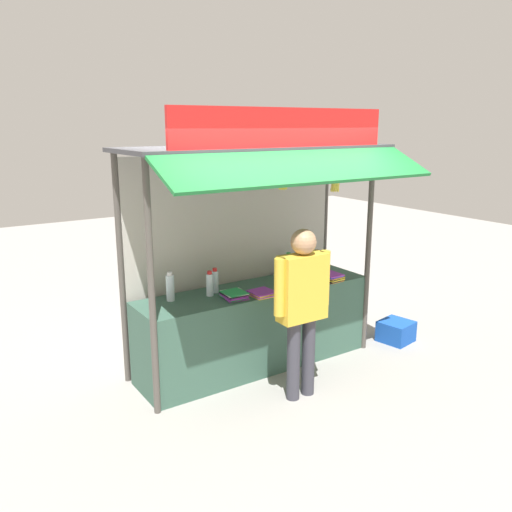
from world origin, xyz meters
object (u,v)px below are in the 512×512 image
Objects in this scene: water_bottle_center at (288,264)px; water_bottle_far_right at (170,287)px; magazine_stack_back_left at (290,281)px; banana_bunch_rightmost at (335,184)px; vendor_person at (302,299)px; water_bottle_rear_center at (215,281)px; magazine_stack_left at (234,295)px; water_bottle_back_right at (210,284)px; magazine_stack_front_right at (262,293)px; plastic_crate at (396,331)px; banana_bunch_inner_right at (283,182)px; magazine_stack_front_left at (330,277)px.

water_bottle_center is 0.90× the size of water_bottle_far_right.
magazine_stack_back_left is 1.15m from banana_bunch_rightmost.
vendor_person is at bearing -46.91° from water_bottle_far_right.
vendor_person is (-0.62, -1.03, -0.00)m from water_bottle_center.
magazine_stack_left is at bearing -76.06° from water_bottle_rear_center.
water_bottle_back_right reaches higher than magazine_stack_front_right.
water_bottle_center is 0.37m from magazine_stack_back_left.
magazine_stack_left is (0.07, -0.27, -0.09)m from water_bottle_rear_center.
banana_bunch_inner_right is at bearing -179.22° from plastic_crate.
magazine_stack_front_left reaches higher than magazine_stack_front_right.
water_bottle_back_right is 2.46m from plastic_crate.
plastic_crate is (0.91, -0.19, -0.78)m from magazine_stack_front_left.
magazine_stack_front_left is (0.45, -0.14, 0.00)m from magazine_stack_back_left.
magazine_stack_front_right is 1.15m from banana_bunch_inner_right.
plastic_crate is (1.82, -0.18, -0.76)m from magazine_stack_front_right.
plastic_crate is at bearing -11.89° from magazine_stack_front_left.
water_bottle_back_right is at bearing 168.50° from plastic_crate.
magazine_stack_left reaches higher than magazine_stack_front_right.
water_bottle_center is at bearing 21.52° from magazine_stack_left.
magazine_stack_back_left is at bearing 5.68° from magazine_stack_left.
water_bottle_back_right is 0.40m from water_bottle_far_right.
water_bottle_far_right is (-0.49, 0.02, 0.02)m from water_bottle_rear_center.
magazine_stack_back_left is 0.85× the size of banana_bunch_rightmost.
banana_bunch_inner_right reaches higher than water_bottle_center.
plastic_crate is (2.10, -0.26, -0.77)m from magazine_stack_left.
plastic_crate is (1.15, -0.63, -0.86)m from water_bottle_center.
plastic_crate is at bearing -6.93° from magazine_stack_left.
magazine_stack_left is at bearing 173.07° from plastic_crate.
water_bottle_far_right is 1.29m from vendor_person.
water_bottle_far_right is at bearing 168.41° from water_bottle_back_right.
vendor_person reaches higher than water_bottle_rear_center.
magazine_stack_front_left is at bearing 168.11° from plastic_crate.
magazine_stack_back_left is (1.30, -0.21, -0.10)m from water_bottle_far_right.
vendor_person is 2.01m from plastic_crate.
banana_bunch_rightmost is at bearing -83.62° from water_bottle_center.
vendor_person is at bearing -60.42° from water_bottle_back_right.
banana_bunch_inner_right is at bearing -42.07° from water_bottle_back_right.
water_bottle_center is at bearing 8.68° from water_bottle_back_right.
magazine_stack_back_left is (0.91, -0.13, -0.09)m from water_bottle_back_right.
vendor_person reaches higher than magazine_stack_back_left.
magazine_stack_front_right is at bearing -15.90° from magazine_stack_left.
banana_bunch_rightmost is 1.25m from vendor_person.
plastic_crate is at bearing -11.50° from water_bottle_back_right.
magazine_stack_front_right is (-0.92, -0.01, -0.02)m from magazine_stack_front_left.
water_bottle_far_right is 1.93m from banana_bunch_rightmost.
water_bottle_center is at bearing 119.41° from magazine_stack_front_left.
magazine_stack_front_right is (0.35, -0.35, -0.10)m from water_bottle_rear_center.
magazine_stack_front_right is at bearing -161.72° from magazine_stack_back_left.
banana_bunch_rightmost reaches higher than water_bottle_far_right.
magazine_stack_back_left is at bearing -13.40° from water_bottle_rear_center.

